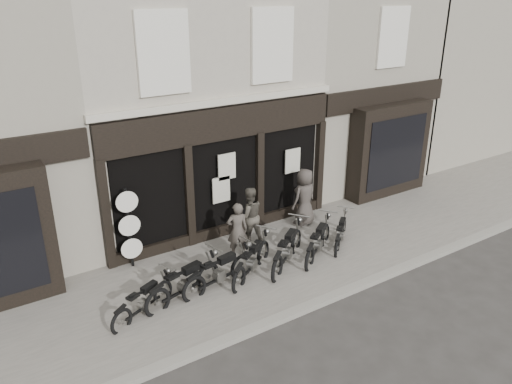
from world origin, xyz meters
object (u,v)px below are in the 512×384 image
motorcycle_0 (144,304)px  motorcycle_4 (287,252)px  motorcycle_2 (219,275)px  man_left (237,230)px  motorcycle_6 (341,235)px  man_right (304,197)px  motorcycle_3 (252,263)px  motorcycle_5 (318,244)px  advert_sign_post (130,232)px  man_centre (249,216)px  motorcycle_1 (185,286)px

motorcycle_0 → motorcycle_4: (3.99, 0.05, 0.07)m
motorcycle_2 → man_left: size_ratio=1.39×
motorcycle_4 → motorcycle_6: bearing=-32.9°
man_right → motorcycle_2: bearing=11.7°
motorcycle_3 → motorcycle_5: 2.06m
motorcycle_5 → man_right: man_right is taller
motorcycle_0 → motorcycle_4: bearing=-24.1°
advert_sign_post → man_right: bearing=-0.7°
motorcycle_4 → advert_sign_post: bearing=114.4°
motorcycle_6 → advert_sign_post: size_ratio=0.68×
motorcycle_2 → motorcycle_4: 2.03m
motorcycle_3 → man_centre: bearing=26.9°
motorcycle_4 → advert_sign_post: 4.09m
man_left → man_right: 2.82m
motorcycle_5 → motorcycle_6: motorcycle_5 is taller
motorcycle_4 → man_centre: size_ratio=1.19×
motorcycle_5 → man_right: 2.01m
motorcycle_1 → man_centre: 3.15m
motorcycle_0 → man_centre: man_centre is taller
man_left → man_right: size_ratio=0.88×
motorcycle_2 → motorcycle_4: (2.03, -0.02, 0.02)m
motorcycle_5 → man_left: bearing=116.3°
motorcycle_3 → man_left: 1.08m
motorcycle_0 → motorcycle_6: (5.92, 0.12, 0.00)m
motorcycle_3 → advert_sign_post: advert_sign_post is taller
man_left → man_centre: man_centre is taller
motorcycle_3 → man_centre: man_centre is taller
motorcycle_3 → advert_sign_post: bearing=107.5°
motorcycle_3 → man_left: size_ratio=1.23×
motorcycle_5 → advert_sign_post: 4.98m
motorcycle_0 → man_left: bearing=-5.8°
motorcycle_4 → man_right: 2.53m
motorcycle_2 → man_right: 4.24m
motorcycle_1 → motorcycle_3: 1.88m
motorcycle_6 → man_right: size_ratio=0.89×
motorcycle_5 → man_right: bearing=29.4°
motorcycle_2 → motorcycle_5: 3.01m
advert_sign_post → man_left: bearing=-18.3°
motorcycle_4 → man_centre: 1.61m
motorcycle_0 → man_left: 3.29m
man_right → motorcycle_0: bearing=5.1°
motorcycle_6 → man_centre: man_centre is taller
motorcycle_3 → motorcycle_0: bearing=149.2°
motorcycle_0 → motorcycle_2: motorcycle_2 is taller
motorcycle_3 → motorcycle_6: (3.01, 0.02, -0.05)m
motorcycle_1 → motorcycle_6: 4.89m
motorcycle_6 → man_left: 3.05m
man_left → advert_sign_post: (-2.56, 1.04, 0.22)m
motorcycle_0 → man_right: man_right is taller
motorcycle_4 → man_right: man_right is taller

